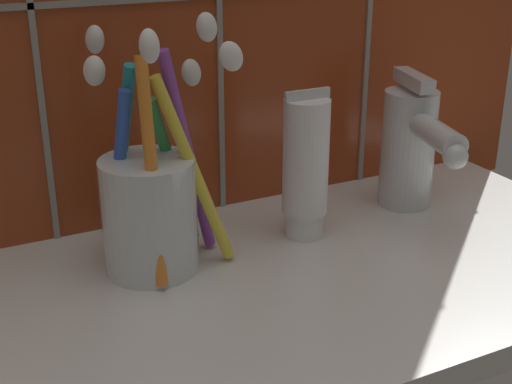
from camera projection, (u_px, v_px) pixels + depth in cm
name	position (u px, v px, depth cm)	size (l,w,h in cm)	color
sink_counter	(281.00, 287.00, 54.08)	(60.83, 29.30, 2.00)	silver
toothbrush_cup	(151.00, 201.00, 52.96)	(11.13, 11.72, 18.97)	silver
toothpaste_tube	(306.00, 166.00, 58.04)	(3.96, 3.77, 12.53)	white
sink_faucet	(412.00, 145.00, 63.64)	(5.67, 12.59, 12.29)	silver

